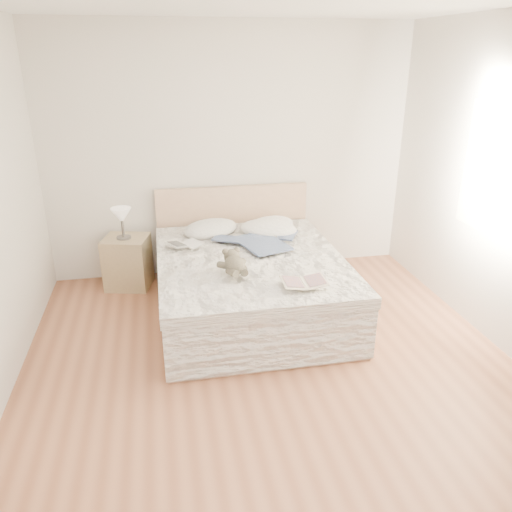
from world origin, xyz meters
The scene contains 14 objects.
floor centered at (0.00, 0.00, 0.00)m, with size 4.00×4.50×0.00m, color brown.
wall_back centered at (0.00, 2.25, 1.35)m, with size 4.00×0.02×2.70m, color silver.
wall_front centered at (0.00, -2.25, 1.35)m, with size 4.00×0.02×2.70m, color silver.
window centered at (1.99, 0.30, 1.45)m, with size 0.02×1.30×1.10m, color white.
bed centered at (0.00, 1.19, 0.31)m, with size 1.72×2.14×1.00m.
nightstand centered at (-1.18, 1.96, 0.28)m, with size 0.45×0.40×0.56m, color tan.
table_lamp centered at (-1.20, 1.95, 0.80)m, with size 0.21×0.21×0.33m.
pillow_left centered at (-0.29, 1.84, 0.64)m, with size 0.61×0.43×0.18m, color silver.
pillow_middle centered at (0.31, 1.72, 0.64)m, with size 0.60×0.42×0.18m, color white.
pillow_right centered at (0.37, 1.84, 0.64)m, with size 0.55×0.38×0.16m, color white.
blouse centered at (0.16, 1.34, 0.63)m, with size 0.61×0.65×0.02m, color #3A496E, non-canonical shape.
photo_book centered at (-0.59, 1.45, 0.63)m, with size 0.31×0.21×0.02m, color silver.
childrens_book centered at (0.31, 0.39, 0.63)m, with size 0.38×0.26×0.02m, color beige.
teddy_bear centered at (-0.21, 0.67, 0.65)m, with size 0.23×0.32×0.17m, color brown, non-canonical shape.
Camera 1 is at (-0.79, -3.16, 2.38)m, focal length 35.00 mm.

